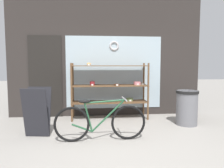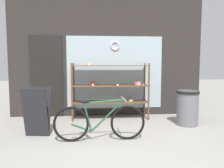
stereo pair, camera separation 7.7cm
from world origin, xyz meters
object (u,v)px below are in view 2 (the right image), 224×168
trash_bin (188,107)px  display_case (112,86)px  bicycle (99,122)px  sandwich_board (37,112)px

trash_bin → display_case: bearing=155.9°
trash_bin → bicycle: bearing=-157.1°
trash_bin → sandwich_board: bearing=-171.1°
bicycle → trash_bin: size_ratio=2.11×
display_case → sandwich_board: (-1.52, -1.24, -0.36)m
display_case → trash_bin: 1.86m
display_case → trash_bin: size_ratio=2.42×
sandwich_board → trash_bin: (3.18, 0.50, -0.05)m
display_case → trash_bin: bearing=-24.1°
sandwich_board → trash_bin: sandwich_board is taller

